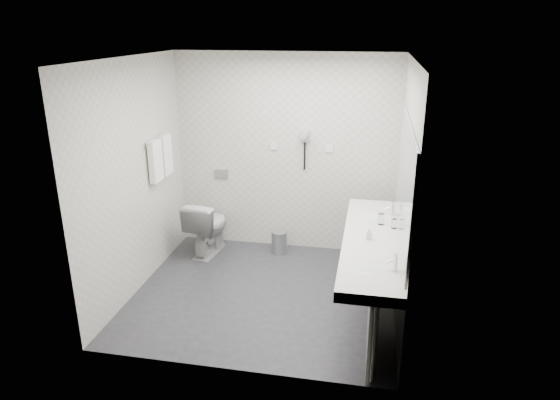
# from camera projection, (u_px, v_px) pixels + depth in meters

# --- Properties ---
(floor) EXTENTS (2.80, 2.80, 0.00)m
(floor) POSITION_uv_depth(u_px,v_px,m) (264.00, 293.00, 5.48)
(floor) COLOR #29292E
(floor) RESTS_ON ground
(ceiling) EXTENTS (2.80, 2.80, 0.00)m
(ceiling) POSITION_uv_depth(u_px,v_px,m) (261.00, 58.00, 4.64)
(ceiling) COLOR silver
(ceiling) RESTS_ON wall_back
(wall_back) EXTENTS (2.80, 0.00, 2.80)m
(wall_back) POSITION_uv_depth(u_px,v_px,m) (285.00, 154.00, 6.26)
(wall_back) COLOR beige
(wall_back) RESTS_ON floor
(wall_front) EXTENTS (2.80, 0.00, 2.80)m
(wall_front) POSITION_uv_depth(u_px,v_px,m) (226.00, 236.00, 3.85)
(wall_front) COLOR beige
(wall_front) RESTS_ON floor
(wall_left) EXTENTS (0.00, 2.60, 2.60)m
(wall_left) POSITION_uv_depth(u_px,v_px,m) (135.00, 178.00, 5.30)
(wall_left) COLOR beige
(wall_left) RESTS_ON floor
(wall_right) EXTENTS (0.00, 2.60, 2.60)m
(wall_right) POSITION_uv_depth(u_px,v_px,m) (404.00, 194.00, 4.81)
(wall_right) COLOR beige
(wall_right) RESTS_ON floor
(vanity_counter) EXTENTS (0.55, 2.20, 0.10)m
(vanity_counter) POSITION_uv_depth(u_px,v_px,m) (372.00, 242.00, 4.82)
(vanity_counter) COLOR silver
(vanity_counter) RESTS_ON floor
(vanity_panel) EXTENTS (0.03, 2.15, 0.75)m
(vanity_panel) POSITION_uv_depth(u_px,v_px,m) (372.00, 281.00, 4.96)
(vanity_panel) COLOR gray
(vanity_panel) RESTS_ON floor
(vanity_post_near) EXTENTS (0.06, 0.06, 0.75)m
(vanity_post_near) POSITION_uv_depth(u_px,v_px,m) (373.00, 344.00, 3.99)
(vanity_post_near) COLOR silver
(vanity_post_near) RESTS_ON floor
(vanity_post_far) EXTENTS (0.06, 0.06, 0.75)m
(vanity_post_far) POSITION_uv_depth(u_px,v_px,m) (376.00, 240.00, 5.92)
(vanity_post_far) COLOR silver
(vanity_post_far) RESTS_ON floor
(mirror) EXTENTS (0.02, 2.20, 1.05)m
(mirror) POSITION_uv_depth(u_px,v_px,m) (405.00, 180.00, 4.56)
(mirror) COLOR #B2BCC6
(mirror) RESTS_ON wall_right
(basin_near) EXTENTS (0.40, 0.31, 0.05)m
(basin_near) POSITION_uv_depth(u_px,v_px,m) (371.00, 270.00, 4.21)
(basin_near) COLOR silver
(basin_near) RESTS_ON vanity_counter
(basin_far) EXTENTS (0.40, 0.31, 0.05)m
(basin_far) POSITION_uv_depth(u_px,v_px,m) (373.00, 215.00, 5.41)
(basin_far) COLOR silver
(basin_far) RESTS_ON vanity_counter
(faucet_near) EXTENTS (0.04, 0.04, 0.15)m
(faucet_near) POSITION_uv_depth(u_px,v_px,m) (395.00, 262.00, 4.15)
(faucet_near) COLOR silver
(faucet_near) RESTS_ON vanity_counter
(faucet_far) EXTENTS (0.04, 0.04, 0.15)m
(faucet_far) POSITION_uv_depth(u_px,v_px,m) (392.00, 209.00, 5.35)
(faucet_far) COLOR silver
(faucet_far) RESTS_ON vanity_counter
(soap_bottle_a) EXTENTS (0.06, 0.06, 0.12)m
(soap_bottle_a) POSITION_uv_depth(u_px,v_px,m) (369.00, 233.00, 4.76)
(soap_bottle_a) COLOR silver
(soap_bottle_a) RESTS_ON vanity_counter
(glass_left) EXTENTS (0.07, 0.07, 0.10)m
(glass_left) POSITION_uv_depth(u_px,v_px,m) (394.00, 224.00, 5.01)
(glass_left) COLOR silver
(glass_left) RESTS_ON vanity_counter
(glass_right) EXTENTS (0.08, 0.08, 0.12)m
(glass_right) POSITION_uv_depth(u_px,v_px,m) (381.00, 219.00, 5.11)
(glass_right) COLOR silver
(glass_right) RESTS_ON vanity_counter
(toilet) EXTENTS (0.49, 0.75, 0.72)m
(toilet) POSITION_uv_depth(u_px,v_px,m) (208.00, 226.00, 6.34)
(toilet) COLOR silver
(toilet) RESTS_ON floor
(flush_plate) EXTENTS (0.18, 0.02, 0.12)m
(flush_plate) POSITION_uv_depth(u_px,v_px,m) (221.00, 174.00, 6.50)
(flush_plate) COLOR #B2B5BA
(flush_plate) RESTS_ON wall_back
(pedal_bin) EXTENTS (0.22, 0.22, 0.28)m
(pedal_bin) POSITION_uv_depth(u_px,v_px,m) (279.00, 243.00, 6.40)
(pedal_bin) COLOR #B2B5BA
(pedal_bin) RESTS_ON floor
(bin_lid) EXTENTS (0.20, 0.20, 0.02)m
(bin_lid) POSITION_uv_depth(u_px,v_px,m) (279.00, 232.00, 6.35)
(bin_lid) COLOR #B2B5BA
(bin_lid) RESTS_ON pedal_bin
(towel_rail) EXTENTS (0.02, 0.62, 0.02)m
(towel_rail) POSITION_uv_depth(u_px,v_px,m) (158.00, 139.00, 5.70)
(towel_rail) COLOR silver
(towel_rail) RESTS_ON wall_left
(towel_near) EXTENTS (0.07, 0.24, 0.48)m
(towel_near) POSITION_uv_depth(u_px,v_px,m) (156.00, 161.00, 5.65)
(towel_near) COLOR white
(towel_near) RESTS_ON towel_rail
(towel_far) EXTENTS (0.07, 0.24, 0.48)m
(towel_far) POSITION_uv_depth(u_px,v_px,m) (166.00, 155.00, 5.91)
(towel_far) COLOR white
(towel_far) RESTS_ON towel_rail
(dryer_cradle) EXTENTS (0.10, 0.04, 0.14)m
(dryer_cradle) POSITION_uv_depth(u_px,v_px,m) (305.00, 136.00, 6.10)
(dryer_cradle) COLOR #94969A
(dryer_cradle) RESTS_ON wall_back
(dryer_barrel) EXTENTS (0.08, 0.14, 0.08)m
(dryer_barrel) POSITION_uv_depth(u_px,v_px,m) (304.00, 135.00, 6.03)
(dryer_barrel) COLOR #94969A
(dryer_barrel) RESTS_ON dryer_cradle
(dryer_cord) EXTENTS (0.02, 0.02, 0.35)m
(dryer_cord) POSITION_uv_depth(u_px,v_px,m) (305.00, 156.00, 6.17)
(dryer_cord) COLOR black
(dryer_cord) RESTS_ON dryer_cradle
(switch_plate_a) EXTENTS (0.09, 0.02, 0.09)m
(switch_plate_a) POSITION_uv_depth(u_px,v_px,m) (274.00, 146.00, 6.24)
(switch_plate_a) COLOR silver
(switch_plate_a) RESTS_ON wall_back
(switch_plate_b) EXTENTS (0.09, 0.02, 0.09)m
(switch_plate_b) POSITION_uv_depth(u_px,v_px,m) (329.00, 149.00, 6.12)
(switch_plate_b) COLOR silver
(switch_plate_b) RESTS_ON wall_back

